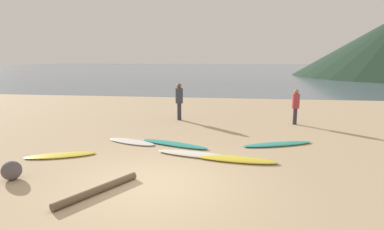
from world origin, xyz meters
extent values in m
cube|color=tan|center=(0.00, 10.00, -0.10)|extent=(120.00, 120.00, 0.20)
cube|color=slate|center=(0.00, 65.55, 0.00)|extent=(140.00, 100.00, 0.01)
ellipsoid|color=yellow|center=(-3.36, 1.63, 0.04)|extent=(2.10, 1.25, 0.07)
ellipsoid|color=white|center=(-1.71, 3.37, 0.04)|extent=(1.98, 1.15, 0.08)
ellipsoid|color=teal|center=(-0.19, 3.27, 0.04)|extent=(2.58, 1.30, 0.09)
ellipsoid|color=silver|center=(0.71, 2.23, 0.05)|extent=(2.55, 1.00, 0.09)
ellipsoid|color=yellow|center=(1.87, 1.95, 0.05)|extent=(2.53, 0.88, 0.10)
ellipsoid|color=teal|center=(3.34, 3.74, 0.04)|extent=(2.53, 1.35, 0.08)
cylinder|color=#2D2D38|center=(-0.73, 7.47, 0.41)|extent=(0.19, 0.19, 0.81)
cylinder|color=#333842|center=(-0.73, 7.47, 1.16)|extent=(0.35, 0.35, 0.70)
sphere|color=brown|center=(-0.73, 7.47, 1.63)|extent=(0.23, 0.23, 0.23)
cylinder|color=#2D2D38|center=(4.54, 7.21, 0.36)|extent=(0.17, 0.17, 0.73)
cylinder|color=#9E3338|center=(4.54, 7.21, 1.04)|extent=(0.32, 0.32, 0.63)
sphere|color=#936B4C|center=(4.54, 7.21, 1.46)|extent=(0.21, 0.21, 0.21)
cylinder|color=brown|center=(-1.13, -0.65, 0.08)|extent=(1.21, 1.91, 0.17)
sphere|color=#534C51|center=(-3.55, -0.19, 0.24)|extent=(0.47, 0.47, 0.47)
camera|label=1|loc=(1.79, -6.66, 2.99)|focal=28.74mm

